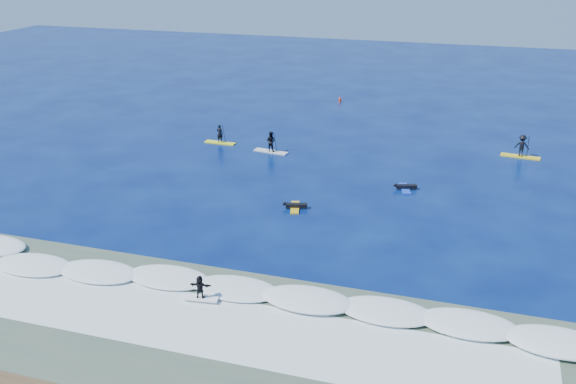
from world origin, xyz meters
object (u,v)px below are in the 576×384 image
(sup_paddler_center, at_px, (271,143))
(prone_paddler_near, at_px, (295,206))
(wave_surfer, at_px, (200,289))
(marker_buoy, at_px, (340,100))
(sup_paddler_left, at_px, (220,137))
(prone_paddler_far, at_px, (405,187))
(sup_paddler_right, at_px, (522,147))

(sup_paddler_center, relative_size, prone_paddler_near, 1.40)
(wave_surfer, distance_m, marker_buoy, 44.01)
(sup_paddler_left, bearing_deg, wave_surfer, -67.27)
(sup_paddler_left, height_order, prone_paddler_far, sup_paddler_left)
(sup_paddler_right, distance_m, prone_paddler_near, 22.35)
(sup_paddler_left, xyz_separation_m, sup_paddler_right, (26.07, 4.03, 0.26))
(prone_paddler_far, bearing_deg, sup_paddler_left, 52.78)
(sup_paddler_left, distance_m, sup_paddler_right, 26.38)
(sup_paddler_right, distance_m, wave_surfer, 33.76)
(sup_paddler_right, height_order, prone_paddler_far, sup_paddler_right)
(sup_paddler_left, bearing_deg, sup_paddler_right, 10.60)
(prone_paddler_near, bearing_deg, marker_buoy, -7.58)
(marker_buoy, bearing_deg, sup_paddler_center, -94.91)
(sup_paddler_left, xyz_separation_m, wave_surfer, (9.76, -25.53, 0.14))
(sup_paddler_right, distance_m, prone_paddler_far, 13.45)
(prone_paddler_far, bearing_deg, prone_paddler_near, 113.75)
(wave_surfer, bearing_deg, prone_paddler_far, 60.54)
(sup_paddler_left, bearing_deg, prone_paddler_far, -18.24)
(sup_paddler_right, bearing_deg, prone_paddler_far, -121.68)
(sup_paddler_center, bearing_deg, prone_paddler_far, -14.99)
(prone_paddler_near, bearing_deg, sup_paddler_center, 11.59)
(sup_paddler_right, bearing_deg, wave_surfer, -111.91)
(sup_paddler_center, distance_m, prone_paddler_near, 12.63)
(marker_buoy, bearing_deg, prone_paddler_near, -82.66)
(prone_paddler_near, bearing_deg, prone_paddler_far, -64.01)
(prone_paddler_near, bearing_deg, wave_surfer, 160.21)
(sup_paddler_left, relative_size, wave_surfer, 1.53)
(sup_paddler_center, distance_m, sup_paddler_right, 21.43)
(prone_paddler_far, bearing_deg, sup_paddler_right, -55.82)
(prone_paddler_near, height_order, prone_paddler_far, prone_paddler_far)
(sup_paddler_left, height_order, sup_paddler_right, sup_paddler_right)
(sup_paddler_right, bearing_deg, prone_paddler_near, -125.86)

